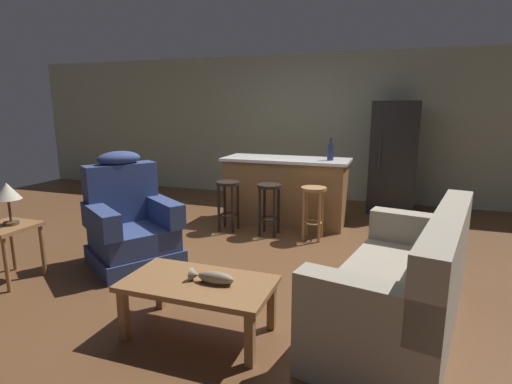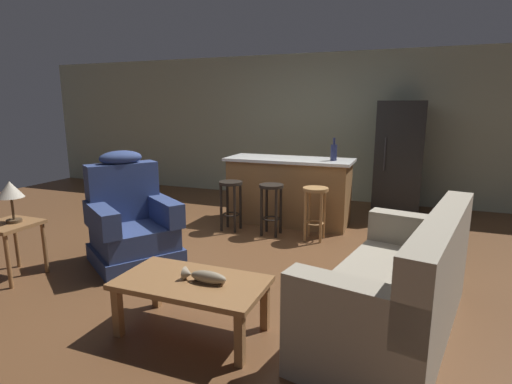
{
  "view_description": "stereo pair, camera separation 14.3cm",
  "coord_description": "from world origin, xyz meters",
  "px_view_note": "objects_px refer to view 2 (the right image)",
  "views": [
    {
      "loc": [
        1.47,
        -4.15,
        1.67
      ],
      "look_at": [
        0.05,
        -0.1,
        0.75
      ],
      "focal_mm": 28.0,
      "sensor_mm": 36.0,
      "label": 1
    },
    {
      "loc": [
        1.6,
        -4.1,
        1.67
      ],
      "look_at": [
        0.05,
        -0.1,
        0.75
      ],
      "focal_mm": 28.0,
      "sensor_mm": 36.0,
      "label": 2
    }
  ],
  "objects_px": {
    "coffee_table": "(192,287)",
    "couch": "(399,289)",
    "kitchen_island": "(289,191)",
    "bar_stool_right": "(315,204)",
    "bar_stool_middle": "(271,200)",
    "bar_stool_left": "(231,196)",
    "end_table": "(10,233)",
    "refrigerator": "(399,158)",
    "bottle_tall_green": "(334,152)",
    "recliner_near_lamp": "(131,223)",
    "fish_figurine": "(204,277)",
    "table_lamp": "(10,192)"
  },
  "relations": [
    {
      "from": "bar_stool_left",
      "to": "bottle_tall_green",
      "type": "relative_size",
      "value": 2.19
    },
    {
      "from": "end_table",
      "to": "recliner_near_lamp",
      "type": "bearing_deg",
      "value": 44.33
    },
    {
      "from": "bar_stool_left",
      "to": "refrigerator",
      "type": "bearing_deg",
      "value": 41.4
    },
    {
      "from": "coffee_table",
      "to": "end_table",
      "type": "xyz_separation_m",
      "value": [
        -2.17,
        0.24,
        0.1
      ]
    },
    {
      "from": "couch",
      "to": "refrigerator",
      "type": "relative_size",
      "value": 1.15
    },
    {
      "from": "refrigerator",
      "to": "bar_stool_left",
      "type": "bearing_deg",
      "value": -138.6
    },
    {
      "from": "kitchen_island",
      "to": "refrigerator",
      "type": "relative_size",
      "value": 1.02
    },
    {
      "from": "bar_stool_right",
      "to": "end_table",
      "type": "bearing_deg",
      "value": -138.85
    },
    {
      "from": "refrigerator",
      "to": "table_lamp",
      "type": "bearing_deg",
      "value": -130.38
    },
    {
      "from": "kitchen_island",
      "to": "bar_stool_right",
      "type": "height_order",
      "value": "kitchen_island"
    },
    {
      "from": "recliner_near_lamp",
      "to": "bottle_tall_green",
      "type": "relative_size",
      "value": 3.86
    },
    {
      "from": "fish_figurine",
      "to": "refrigerator",
      "type": "height_order",
      "value": "refrigerator"
    },
    {
      "from": "end_table",
      "to": "refrigerator",
      "type": "height_order",
      "value": "refrigerator"
    },
    {
      "from": "end_table",
      "to": "bar_stool_middle",
      "type": "height_order",
      "value": "bar_stool_middle"
    },
    {
      "from": "recliner_near_lamp",
      "to": "table_lamp",
      "type": "distance_m",
      "value": 1.18
    },
    {
      "from": "couch",
      "to": "end_table",
      "type": "relative_size",
      "value": 3.63
    },
    {
      "from": "coffee_table",
      "to": "refrigerator",
      "type": "distance_m",
      "value": 4.49
    },
    {
      "from": "kitchen_island",
      "to": "bottle_tall_green",
      "type": "relative_size",
      "value": 5.79
    },
    {
      "from": "bar_stool_middle",
      "to": "kitchen_island",
      "type": "bearing_deg",
      "value": 85.43
    },
    {
      "from": "end_table",
      "to": "refrigerator",
      "type": "relative_size",
      "value": 0.32
    },
    {
      "from": "couch",
      "to": "recliner_near_lamp",
      "type": "height_order",
      "value": "recliner_near_lamp"
    },
    {
      "from": "coffee_table",
      "to": "bar_stool_left",
      "type": "bearing_deg",
      "value": 108.25
    },
    {
      "from": "refrigerator",
      "to": "bottle_tall_green",
      "type": "height_order",
      "value": "refrigerator"
    },
    {
      "from": "coffee_table",
      "to": "kitchen_island",
      "type": "relative_size",
      "value": 0.61
    },
    {
      "from": "kitchen_island",
      "to": "couch",
      "type": "bearing_deg",
      "value": -57.3
    },
    {
      "from": "couch",
      "to": "table_lamp",
      "type": "relative_size",
      "value": 4.95
    },
    {
      "from": "kitchen_island",
      "to": "bar_stool_right",
      "type": "bearing_deg",
      "value": -49.71
    },
    {
      "from": "fish_figurine",
      "to": "bar_stool_left",
      "type": "xyz_separation_m",
      "value": [
        -0.92,
        2.45,
        0.01
      ]
    },
    {
      "from": "fish_figurine",
      "to": "couch",
      "type": "height_order",
      "value": "couch"
    },
    {
      "from": "kitchen_island",
      "to": "bottle_tall_green",
      "type": "xyz_separation_m",
      "value": [
        0.63,
        -0.02,
        0.59
      ]
    },
    {
      "from": "bar_stool_right",
      "to": "bottle_tall_green",
      "type": "bearing_deg",
      "value": 80.83
    },
    {
      "from": "fish_figurine",
      "to": "table_lamp",
      "type": "bearing_deg",
      "value": 173.12
    },
    {
      "from": "bottle_tall_green",
      "to": "bar_stool_right",
      "type": "bearing_deg",
      "value": -99.17
    },
    {
      "from": "end_table",
      "to": "bar_stool_left",
      "type": "distance_m",
      "value": 2.6
    },
    {
      "from": "table_lamp",
      "to": "refrigerator",
      "type": "height_order",
      "value": "refrigerator"
    },
    {
      "from": "fish_figurine",
      "to": "table_lamp",
      "type": "xyz_separation_m",
      "value": [
        -2.25,
        0.27,
        0.41
      ]
    },
    {
      "from": "kitchen_island",
      "to": "bar_stool_left",
      "type": "distance_m",
      "value": 0.89
    },
    {
      "from": "table_lamp",
      "to": "recliner_near_lamp",
      "type": "bearing_deg",
      "value": 44.07
    },
    {
      "from": "coffee_table",
      "to": "bar_stool_middle",
      "type": "distance_m",
      "value": 2.46
    },
    {
      "from": "recliner_near_lamp",
      "to": "bottle_tall_green",
      "type": "xyz_separation_m",
      "value": [
        1.81,
        2.03,
        0.65
      ]
    },
    {
      "from": "couch",
      "to": "bar_stool_left",
      "type": "relative_size",
      "value": 2.99
    },
    {
      "from": "end_table",
      "to": "kitchen_island",
      "type": "distance_m",
      "value": 3.47
    },
    {
      "from": "coffee_table",
      "to": "couch",
      "type": "relative_size",
      "value": 0.54
    },
    {
      "from": "fish_figurine",
      "to": "recliner_near_lamp",
      "type": "bearing_deg",
      "value": 144.8
    },
    {
      "from": "bar_stool_middle",
      "to": "bar_stool_left",
      "type": "bearing_deg",
      "value": 180.0
    },
    {
      "from": "fish_figurine",
      "to": "bar_stool_right",
      "type": "xyz_separation_m",
      "value": [
        0.25,
        2.45,
        0.01
      ]
    },
    {
      "from": "coffee_table",
      "to": "bottle_tall_green",
      "type": "relative_size",
      "value": 3.54
    },
    {
      "from": "couch",
      "to": "bottle_tall_green",
      "type": "relative_size",
      "value": 6.53
    },
    {
      "from": "fish_figurine",
      "to": "end_table",
      "type": "distance_m",
      "value": 2.29
    },
    {
      "from": "end_table",
      "to": "bar_stool_middle",
      "type": "distance_m",
      "value": 2.95
    }
  ]
}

